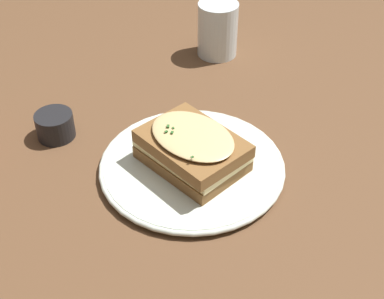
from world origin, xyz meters
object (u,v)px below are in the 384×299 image
Objects in this scene: water_glass at (218,29)px; condiment_pot at (55,125)px; sandwich at (192,149)px; dinner_plate at (192,166)px.

water_glass is 1.74× the size of condiment_pot.
sandwich is at bearing -157.10° from condiment_pot.
dinner_plate is 0.04m from sandwich.
water_glass reaches higher than dinner_plate.
water_glass is at bearing -53.72° from sandwich.
dinner_plate is 1.77× the size of sandwich.
water_glass is (0.20, -0.27, 0.04)m from dinner_plate.
dinner_plate is at bearing -156.48° from condiment_pot.
sandwich is 0.34m from water_glass.
dinner_plate is at bearing 126.16° from water_glass.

